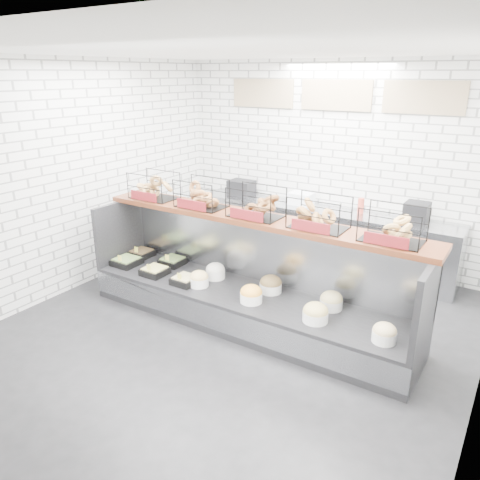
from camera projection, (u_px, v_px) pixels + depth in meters
The scene contains 5 objects.
ground at pixel (231, 333), 5.33m from camera, with size 5.50×5.50×0.00m, color black.
room_shell at pixel (260, 145), 5.11m from camera, with size 5.02×5.51×3.01m.
display_case at pixel (247, 296), 5.49m from camera, with size 4.00×0.90×1.20m.
bagel_shelf at pixel (255, 206), 5.27m from camera, with size 4.10×0.50×0.40m.
prep_counter at pixel (319, 235), 7.10m from camera, with size 4.00×0.60×1.20m.
Camera 1 is at (2.59, -3.87, 2.81)m, focal length 35.00 mm.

